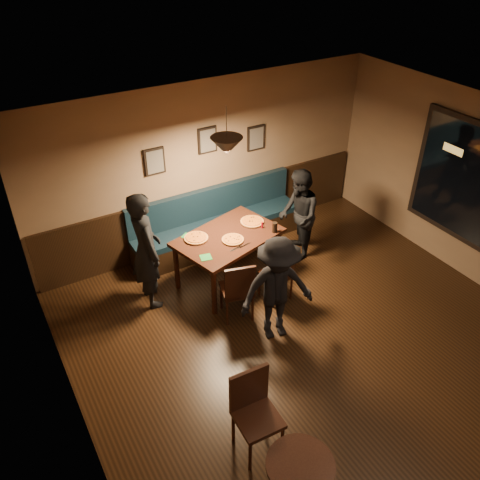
{
  "coord_description": "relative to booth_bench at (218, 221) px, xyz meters",
  "views": [
    {
      "loc": [
        -3.26,
        -3.1,
        4.89
      ],
      "look_at": [
        -0.3,
        1.95,
        0.95
      ],
      "focal_mm": 37.17,
      "sensor_mm": 36.0,
      "label": 1
    }
  ],
  "objects": [
    {
      "name": "floor",
      "position": [
        0.0,
        -3.2,
        -0.5
      ],
      "size": [
        7.0,
        7.0,
        0.0
      ],
      "primitive_type": "plane",
      "color": "black",
      "rests_on": "ground"
    },
    {
      "name": "ceiling",
      "position": [
        0.0,
        -3.2,
        2.3
      ],
      "size": [
        7.0,
        7.0,
        0.0
      ],
      "primitive_type": "plane",
      "rotation": [
        3.14,
        0.0,
        0.0
      ],
      "color": "silver",
      "rests_on": "ground"
    },
    {
      "name": "wall_back",
      "position": [
        0.0,
        0.3,
        0.9
      ],
      "size": [
        6.0,
        0.0,
        6.0
      ],
      "primitive_type": "plane",
      "rotation": [
        1.57,
        0.0,
        0.0
      ],
      "color": "#8C704F",
      "rests_on": "ground"
    },
    {
      "name": "wall_left",
      "position": [
        -3.0,
        -3.2,
        0.9
      ],
      "size": [
        0.0,
        7.0,
        7.0
      ],
      "primitive_type": "plane",
      "rotation": [
        1.57,
        0.0,
        1.57
      ],
      "color": "#8C704F",
      "rests_on": "ground"
    },
    {
      "name": "wainscot",
      "position": [
        0.0,
        0.27,
        0.0
      ],
      "size": [
        5.88,
        0.06,
        1.0
      ],
      "primitive_type": "cube",
      "color": "black",
      "rests_on": "ground"
    },
    {
      "name": "booth_bench",
      "position": [
        0.0,
        0.0,
        0.0
      ],
      "size": [
        3.0,
        0.6,
        1.0
      ],
      "primitive_type": null,
      "color": "#0F232D",
      "rests_on": "ground"
    },
    {
      "name": "picture_left",
      "position": [
        -0.9,
        0.27,
        1.2
      ],
      "size": [
        0.32,
        0.04,
        0.42
      ],
      "primitive_type": "cube",
      "color": "black",
      "rests_on": "wall_back"
    },
    {
      "name": "picture_center",
      "position": [
        0.0,
        0.27,
        1.35
      ],
      "size": [
        0.32,
        0.04,
        0.42
      ],
      "primitive_type": "cube",
      "color": "black",
      "rests_on": "wall_back"
    },
    {
      "name": "picture_right",
      "position": [
        0.9,
        0.27,
        1.2
      ],
      "size": [
        0.32,
        0.04,
        0.42
      ],
      "primitive_type": "cube",
      "color": "black",
      "rests_on": "wall_back"
    },
    {
      "name": "pendant_lamp",
      "position": [
        -0.3,
        -0.9,
        1.75
      ],
      "size": [
        0.44,
        0.44,
        0.25
      ],
      "primitive_type": "cone",
      "rotation": [
        3.14,
        0.0,
        0.0
      ],
      "color": "black",
      "rests_on": "ceiling"
    },
    {
      "name": "dining_table",
      "position": [
        -0.3,
        -0.9,
        -0.09
      ],
      "size": [
        1.74,
        1.35,
        0.82
      ],
      "primitive_type": "cube",
      "rotation": [
        0.0,
        0.0,
        0.26
      ],
      "color": "black",
      "rests_on": "floor"
    },
    {
      "name": "chair_near_left",
      "position": [
        -0.59,
        -1.66,
        -0.02
      ],
      "size": [
        0.53,
        0.53,
        0.97
      ],
      "primitive_type": null,
      "rotation": [
        0.0,
        0.0,
        -0.27
      ],
      "color": "black",
      "rests_on": "floor"
    },
    {
      "name": "chair_near_right",
      "position": [
        0.09,
        -1.62,
        -0.06
      ],
      "size": [
        0.42,
        0.42,
        0.89
      ],
      "primitive_type": null,
      "rotation": [
        0.0,
        0.0,
        0.07
      ],
      "color": "black",
      "rests_on": "floor"
    },
    {
      "name": "diner_left",
      "position": [
        -1.53,
        -0.75,
        0.4
      ],
      "size": [
        0.46,
        0.67,
        1.8
      ],
      "primitive_type": "imported",
      "rotation": [
        0.0,
        0.0,
        1.53
      ],
      "color": "black",
      "rests_on": "floor"
    },
    {
      "name": "diner_right",
      "position": [
        1.0,
        -0.89,
        0.27
      ],
      "size": [
        0.85,
        0.93,
        1.55
      ],
      "primitive_type": "imported",
      "rotation": [
        0.0,
        0.0,
        -2.0
      ],
      "color": "black",
      "rests_on": "floor"
    },
    {
      "name": "diner_front",
      "position": [
        -0.33,
        -2.26,
        0.27
      ],
      "size": [
        1.1,
        0.77,
        1.55
      ],
      "primitive_type": "imported",
      "rotation": [
        0.0,
        0.0,
        -0.21
      ],
      "color": "black",
      "rests_on": "floor"
    },
    {
      "name": "pizza_a",
      "position": [
        -0.75,
        -0.74,
        0.34
      ],
      "size": [
        0.39,
        0.39,
        0.04
      ],
      "primitive_type": "cylinder",
      "rotation": [
        0.0,
        0.0,
        0.09
      ],
      "color": "orange",
      "rests_on": "dining_table"
    },
    {
      "name": "pizza_b",
      "position": [
        -0.3,
        -1.05,
        0.34
      ],
      "size": [
        0.37,
        0.37,
        0.04
      ],
      "primitive_type": "cylinder",
      "rotation": [
        0.0,
        0.0,
        -0.15
      ],
      "color": "orange",
      "rests_on": "dining_table"
    },
    {
      "name": "pizza_c",
      "position": [
        0.2,
        -0.77,
        0.34
      ],
      "size": [
        0.36,
        0.36,
        0.04
      ],
      "primitive_type": "cylinder",
      "rotation": [
        0.0,
        0.0,
        0.01
      ],
      "color": "orange",
      "rests_on": "dining_table"
    },
    {
      "name": "soda_glass",
      "position": [
        0.35,
        -1.17,
        0.41
      ],
      "size": [
        0.1,
        0.1,
        0.16
      ],
      "primitive_type": "cylinder",
      "rotation": [
        0.0,
        0.0,
        0.32
      ],
      "color": "black",
      "rests_on": "dining_table"
    },
    {
      "name": "tabasco_bottle",
      "position": [
        0.25,
        -0.98,
        0.39
      ],
      "size": [
        0.03,
        0.03,
        0.13
      ],
      "primitive_type": "cylinder",
      "rotation": [
        0.0,
        0.0,
        -0.13
      ],
      "color": "maroon",
      "rests_on": "dining_table"
    },
    {
      "name": "napkin_a",
      "position": [
        -0.83,
        -0.61,
        0.33
      ],
      "size": [
        0.2,
        0.2,
        0.01
      ],
      "primitive_type": "cube",
      "rotation": [
        0.0,
        0.0,
        0.59
      ],
      "color": "#1B682D",
      "rests_on": "dining_table"
    },
    {
      "name": "napkin_b",
      "position": [
        -0.84,
        -1.23,
        0.33
      ],
      "size": [
        0.19,
        0.19,
        0.01
      ],
      "primitive_type": "cube",
      "rotation": [
        0.0,
        0.0,
        -0.22
      ],
      "color": "#1D6F2A",
      "rests_on": "dining_table"
    },
    {
      "name": "cutlery_set",
      "position": [
        -0.3,
        -1.25,
        0.32
      ],
      "size": [
        0.2,
        0.06,
        0.0
      ],
      "primitive_type": "cube",
      "rotation": [
        0.0,
        0.0,
        1.79
      ],
      "color": "silver",
      "rests_on": "dining_table"
    },
    {
      "name": "cafe_chair_far",
      "position": [
        -1.47,
        -3.61,
        0.0
      ],
      "size": [
        0.47,
        0.47,
        1.01
      ],
      "primitive_type": null,
      "rotation": [
        0.0,
        0.0,
        3.09
      ],
      "color": "black",
      "rests_on": "floor"
    }
  ]
}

